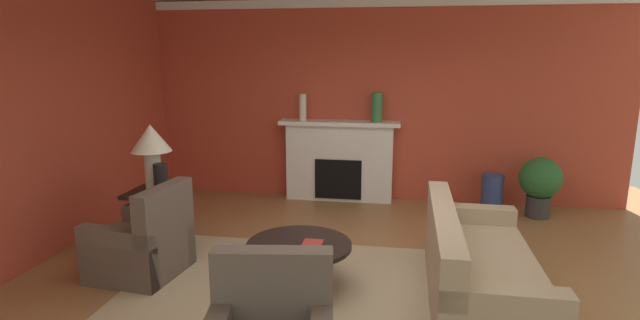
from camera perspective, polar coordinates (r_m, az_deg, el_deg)
ground_plane at (r=4.97m, az=3.77°, el=-14.10°), size 8.71×8.71×0.00m
wall_fireplace at (r=7.50m, az=6.25°, el=6.75°), size 7.30×0.12×2.99m
wall_window at (r=6.13m, az=-29.37°, el=4.04°), size 0.12×6.52×2.99m
crown_moulding at (r=7.42m, az=6.48°, el=17.64°), size 7.30×0.08×0.12m
area_rug at (r=4.90m, az=-2.40°, el=-14.42°), size 3.28×2.23×0.01m
fireplace at (r=7.48m, az=2.24°, el=-0.34°), size 1.80×0.35×1.22m
sofa at (r=4.70m, az=17.66°, el=-12.30°), size 0.92×2.11×0.85m
armchair_near_window at (r=5.34m, az=-19.80°, el=-9.34°), size 0.89×0.89×0.95m
coffee_table at (r=4.76m, az=-2.44°, el=-10.87°), size 1.00×1.00×0.45m
side_table at (r=5.90m, az=-18.40°, el=-6.21°), size 0.56×0.56×0.70m
table_lamp at (r=5.70m, az=-18.95°, el=1.69°), size 0.44×0.44×0.75m
vase_mantel_left at (r=7.38m, az=-2.01°, el=6.12°), size 0.11×0.11×0.40m
vase_on_side_table at (r=5.60m, az=-17.92°, el=-2.13°), size 0.15×0.15×0.34m
vase_tall_corner at (r=7.32m, az=19.27°, el=-3.69°), size 0.30×0.30×0.56m
vase_mantel_right at (r=7.25m, az=6.59°, el=6.06°), size 0.16×0.16×0.43m
book_red_cover at (r=4.62m, az=-0.83°, el=-9.74°), size 0.18×0.17×0.05m
potted_plant at (r=7.33m, az=24.11°, el=-2.36°), size 0.56×0.56×0.83m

